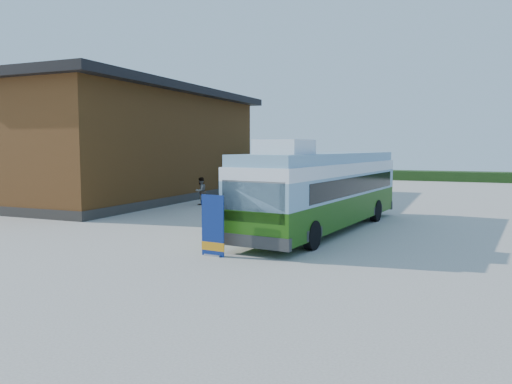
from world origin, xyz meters
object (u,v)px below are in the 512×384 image
at_px(bus, 324,188).
at_px(person_a, 257,189).
at_px(banner, 213,231).
at_px(person_b, 201,191).
at_px(picnic_table, 252,211).
at_px(slurry_tanker, 266,175).

bearing_deg(bus, person_a, 134.53).
xyz_separation_m(banner, person_a, (-4.74, 15.05, 0.07)).
xyz_separation_m(bus, person_b, (-9.54, 6.35, -0.97)).
relative_size(picnic_table, slurry_tanker, 0.27).
height_order(person_b, slurry_tanker, slurry_tanker).
relative_size(banner, person_b, 1.19).
bearing_deg(banner, person_a, 114.24).
xyz_separation_m(banner, picnic_table, (-1.47, 6.67, -0.20)).
xyz_separation_m(person_b, slurry_tanker, (0.17, 10.51, 0.48)).
relative_size(banner, person_a, 1.13).
relative_size(person_a, person_b, 1.05).
xyz_separation_m(person_a, person_b, (-2.82, -2.33, -0.04)).
height_order(bus, slurry_tanker, bus).
xyz_separation_m(bus, banner, (-1.99, -6.37, -1.00)).
distance_m(person_a, slurry_tanker, 8.61).
bearing_deg(picnic_table, bus, -14.98).
relative_size(bus, slurry_tanker, 2.03).
distance_m(picnic_table, person_b, 8.58).
bearing_deg(slurry_tanker, banner, -80.87).
bearing_deg(banner, bus, 79.41).
bearing_deg(person_b, bus, 73.46).
relative_size(bus, person_a, 7.07).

